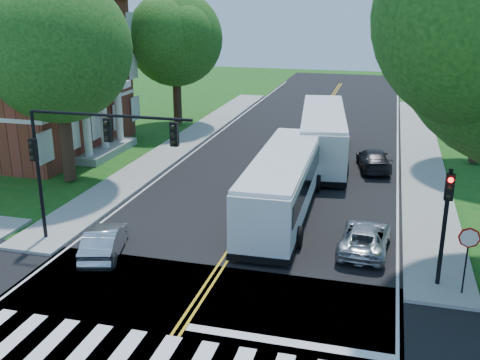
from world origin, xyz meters
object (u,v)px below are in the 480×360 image
(bus_follow, at_px, (323,134))
(dark_sedan, at_px, (374,159))
(signal_nw, at_px, (85,148))
(suv, at_px, (365,238))
(hatchback, at_px, (104,241))
(signal_ne, at_px, (446,213))
(bus_lead, at_px, (283,183))

(bus_follow, distance_m, dark_sedan, 3.79)
(signal_nw, height_order, bus_follow, signal_nw)
(suv, distance_m, dark_sedan, 12.07)
(bus_follow, relative_size, hatchback, 3.36)
(signal_nw, height_order, hatchback, signal_nw)
(signal_ne, xyz_separation_m, bus_follow, (-6.25, 16.00, -1.24))
(bus_lead, distance_m, bus_follow, 10.33)
(signal_nw, bearing_deg, signal_ne, 0.05)
(signal_ne, height_order, bus_follow, signal_ne)
(hatchback, xyz_separation_m, dark_sedan, (10.22, 15.34, 0.02))
(suv, bearing_deg, dark_sedan, -86.02)
(signal_nw, bearing_deg, hatchback, -36.51)
(bus_lead, distance_m, suv, 5.27)
(bus_lead, relative_size, dark_sedan, 2.68)
(signal_ne, relative_size, dark_sedan, 0.99)
(bus_lead, bearing_deg, dark_sedan, -115.47)
(signal_nw, relative_size, hatchback, 1.89)
(signal_nw, distance_m, suv, 12.17)
(signal_nw, relative_size, suv, 1.71)
(bus_follow, distance_m, hatchback, 18.10)
(signal_nw, distance_m, dark_sedan, 18.79)
(signal_nw, xyz_separation_m, hatchback, (0.95, -0.70, -3.74))
(signal_ne, bearing_deg, bus_follow, 111.34)
(hatchback, height_order, dark_sedan, dark_sedan)
(dark_sedan, bearing_deg, bus_follow, -31.46)
(bus_follow, height_order, suv, bus_follow)
(signal_ne, distance_m, suv, 4.46)
(bus_lead, relative_size, suv, 2.83)
(signal_nw, relative_size, bus_follow, 0.56)
(suv, bearing_deg, hatchback, 21.04)
(signal_nw, xyz_separation_m, dark_sedan, (11.17, 14.64, -3.73))
(suv, relative_size, dark_sedan, 0.95)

